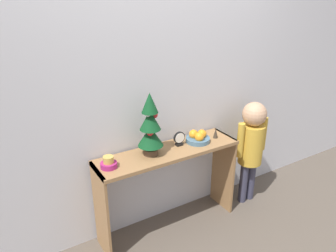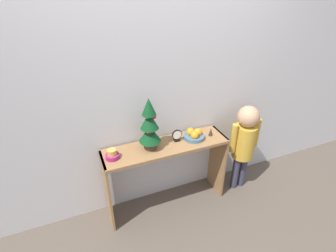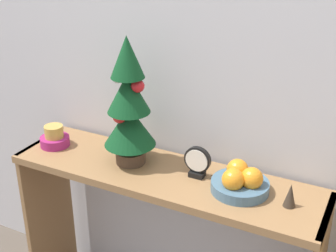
{
  "view_description": "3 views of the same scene",
  "coord_description": "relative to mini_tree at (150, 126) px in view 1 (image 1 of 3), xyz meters",
  "views": [
    {
      "loc": [
        -1.22,
        -1.85,
        1.97
      ],
      "look_at": [
        -0.02,
        0.14,
        0.98
      ],
      "focal_mm": 35.0,
      "sensor_mm": 36.0,
      "label": 1
    },
    {
      "loc": [
        -0.76,
        -1.74,
        2.16
      ],
      "look_at": [
        0.01,
        0.15,
        0.97
      ],
      "focal_mm": 28.0,
      "sensor_mm": 36.0,
      "label": 2
    },
    {
      "loc": [
        0.71,
        -1.2,
        1.66
      ],
      "look_at": [
        0.01,
        0.18,
        0.94
      ],
      "focal_mm": 50.0,
      "sensor_mm": 36.0,
      "label": 3
    }
  ],
  "objects": [
    {
      "name": "ground_plane",
      "position": [
        0.15,
        -0.18,
        -1.0
      ],
      "size": [
        12.0,
        12.0,
        0.0
      ],
      "primitive_type": "plane",
      "color": "brown"
    },
    {
      "name": "console_table",
      "position": [
        0.15,
        -0.01,
        -0.41
      ],
      "size": [
        1.22,
        0.33,
        0.76
      ],
      "color": "olive",
      "rests_on": "ground_plane"
    },
    {
      "name": "desk_clock",
      "position": [
        0.28,
        0.02,
        -0.18
      ],
      "size": [
        0.1,
        0.04,
        0.12
      ],
      "color": "black",
      "rests_on": "console_table"
    },
    {
      "name": "back_wall",
      "position": [
        0.15,
        0.2,
        0.25
      ],
      "size": [
        7.0,
        0.05,
        2.5
      ],
      "primitive_type": "cube",
      "color": "silver",
      "rests_on": "ground_plane"
    },
    {
      "name": "singing_bowl",
      "position": [
        -0.36,
        -0.02,
        -0.21
      ],
      "size": [
        0.12,
        0.12,
        0.09
      ],
      "color": "#9E2366",
      "rests_on": "console_table"
    },
    {
      "name": "fruit_bowl",
      "position": [
        0.45,
        -0.01,
        -0.2
      ],
      "size": [
        0.21,
        0.21,
        0.1
      ],
      "color": "#476B84",
      "rests_on": "console_table"
    },
    {
      "name": "child_figure",
      "position": [
        1.03,
        -0.08,
        -0.35
      ],
      "size": [
        0.35,
        0.22,
        1.03
      ],
      "color": "#38384C",
      "rests_on": "ground_plane"
    },
    {
      "name": "figurine",
      "position": [
        0.63,
        -0.02,
        -0.2
      ],
      "size": [
        0.04,
        0.04,
        0.08
      ],
      "color": "#382D23",
      "rests_on": "console_table"
    },
    {
      "name": "mini_tree",
      "position": [
        0.0,
        0.0,
        0.0
      ],
      "size": [
        0.2,
        0.2,
        0.51
      ],
      "color": "#4C3828",
      "rests_on": "console_table"
    }
  ]
}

